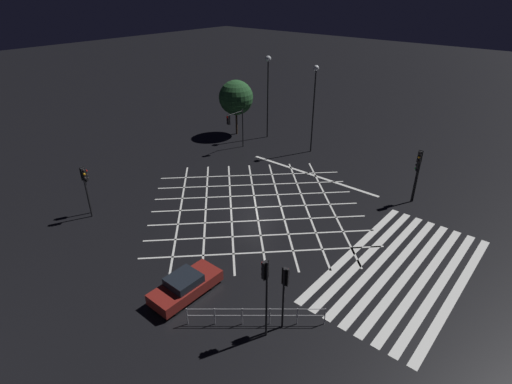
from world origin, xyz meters
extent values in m
plane|color=black|center=(0.00, 0.00, 0.00)|extent=(200.00, 200.00, 0.00)
cube|color=silver|center=(0.00, -8.48, 0.00)|extent=(13.09, 0.50, 0.01)
cube|color=silver|center=(0.00, -9.38, 0.00)|extent=(13.09, 0.50, 0.01)
cube|color=silver|center=(0.00, -10.28, 0.00)|extent=(13.09, 0.50, 0.01)
cube|color=silver|center=(0.00, -11.18, 0.00)|extent=(13.09, 0.50, 0.01)
cube|color=silver|center=(0.00, -12.08, 0.00)|extent=(13.09, 0.50, 0.01)
cube|color=silver|center=(0.00, -12.98, 0.00)|extent=(13.09, 0.50, 0.01)
cube|color=silver|center=(0.00, -13.88, 0.00)|extent=(13.09, 0.50, 0.01)
cube|color=silver|center=(0.00, -14.78, 0.00)|extent=(13.09, 0.50, 0.01)
cube|color=silver|center=(4.11, -4.11, 0.00)|extent=(11.41, 11.41, 0.01)
cube|color=silver|center=(-4.11, -4.11, 0.00)|extent=(11.41, 11.41, 0.01)
cube|color=silver|center=(2.74, -2.74, 0.00)|extent=(11.41, 11.41, 0.01)
cube|color=silver|center=(-2.74, -2.74, 0.00)|extent=(11.41, 11.41, 0.01)
cube|color=silver|center=(1.37, -1.37, 0.00)|extent=(11.41, 11.41, 0.01)
cube|color=silver|center=(-1.37, -1.37, 0.00)|extent=(11.41, 11.41, 0.01)
cube|color=silver|center=(0.00, 0.00, 0.00)|extent=(11.41, 11.41, 0.01)
cube|color=silver|center=(0.00, 0.00, 0.00)|extent=(11.41, 11.41, 0.01)
cube|color=silver|center=(-1.37, 1.37, 0.00)|extent=(11.41, 11.41, 0.01)
cube|color=silver|center=(1.37, 1.37, 0.00)|extent=(11.41, 11.41, 0.01)
cube|color=silver|center=(-2.74, 2.74, 0.00)|extent=(11.41, 11.41, 0.01)
cube|color=silver|center=(2.74, 2.74, 0.00)|extent=(11.41, 11.41, 0.01)
cube|color=silver|center=(-4.11, 4.11, 0.00)|extent=(11.41, 11.41, 0.01)
cube|color=silver|center=(4.11, 4.11, 0.00)|extent=(11.41, 11.41, 0.01)
cube|color=silver|center=(7.77, 0.00, 0.00)|extent=(0.30, 13.09, 0.01)
cylinder|color=black|center=(-8.91, 8.48, 2.02)|extent=(0.11, 0.11, 4.04)
cube|color=black|center=(-8.91, 8.35, 3.54)|extent=(0.28, 0.16, 0.90)
sphere|color=black|center=(-8.91, 8.24, 3.84)|extent=(0.18, 0.18, 0.18)
sphere|color=orange|center=(-8.91, 8.24, 3.54)|extent=(0.18, 0.18, 0.18)
sphere|color=black|center=(-8.91, 8.24, 3.24)|extent=(0.18, 0.18, 0.18)
cube|color=black|center=(-8.91, 8.44, 3.54)|extent=(0.36, 0.02, 0.98)
cylinder|color=black|center=(8.69, -8.81, 2.19)|extent=(0.11, 0.11, 4.39)
cube|color=black|center=(8.55, -8.81, 3.89)|extent=(0.16, 0.28, 0.90)
sphere|color=black|center=(8.44, -8.81, 4.19)|extent=(0.18, 0.18, 0.18)
sphere|color=orange|center=(8.44, -8.81, 3.89)|extent=(0.18, 0.18, 0.18)
sphere|color=black|center=(8.44, -8.81, 3.59)|extent=(0.18, 0.18, 0.18)
cube|color=black|center=(8.64, -8.81, 3.89)|extent=(0.02, 0.36, 0.98)
cylinder|color=black|center=(8.93, 9.35, 2.01)|extent=(0.11, 0.11, 4.02)
cylinder|color=black|center=(7.87, 9.35, 3.87)|extent=(2.12, 0.09, 0.09)
cube|color=black|center=(6.81, 9.35, 3.42)|extent=(0.16, 0.28, 0.90)
sphere|color=red|center=(6.70, 9.35, 3.72)|extent=(0.18, 0.18, 0.18)
sphere|color=black|center=(6.70, 9.35, 3.42)|extent=(0.18, 0.18, 0.18)
sphere|color=black|center=(6.70, 9.35, 3.12)|extent=(0.18, 0.18, 0.18)
cube|color=black|center=(6.90, 9.35, 3.42)|extent=(0.02, 0.36, 0.98)
cylinder|color=black|center=(-9.30, -8.52, 2.25)|extent=(0.11, 0.11, 4.50)
cube|color=black|center=(-9.30, -8.38, 4.00)|extent=(0.28, 0.16, 0.90)
sphere|color=red|center=(-9.30, -8.27, 4.30)|extent=(0.18, 0.18, 0.18)
sphere|color=black|center=(-9.30, -8.27, 4.00)|extent=(0.18, 0.18, 0.18)
sphere|color=black|center=(-9.30, -8.27, 3.70)|extent=(0.18, 0.18, 0.18)
cube|color=black|center=(-9.30, -8.47, 4.00)|extent=(0.36, 0.02, 0.98)
cylinder|color=black|center=(8.80, -8.89, 1.80)|extent=(0.11, 0.11, 3.60)
cube|color=black|center=(8.80, -8.75, 3.10)|extent=(0.28, 0.16, 0.90)
sphere|color=black|center=(8.80, -8.64, 3.40)|extent=(0.18, 0.18, 0.18)
sphere|color=black|center=(8.80, -8.64, 3.10)|extent=(0.18, 0.18, 0.18)
sphere|color=green|center=(8.80, -8.64, 2.80)|extent=(0.18, 0.18, 0.18)
cube|color=black|center=(8.80, -8.84, 3.10)|extent=(0.36, 0.02, 0.98)
cylinder|color=black|center=(-8.64, 8.99, 1.80)|extent=(0.11, 0.11, 3.59)
cube|color=black|center=(-8.51, 8.99, 3.09)|extent=(0.16, 0.28, 0.90)
sphere|color=red|center=(-8.39, 8.99, 3.39)|extent=(0.18, 0.18, 0.18)
sphere|color=black|center=(-8.39, 8.99, 3.09)|extent=(0.18, 0.18, 0.18)
sphere|color=black|center=(-8.39, 8.99, 2.79)|extent=(0.18, 0.18, 0.18)
cube|color=black|center=(-8.60, 8.99, 3.09)|extent=(0.02, 0.36, 0.98)
cylinder|color=black|center=(-8.36, -8.81, 1.85)|extent=(0.11, 0.11, 3.69)
cube|color=black|center=(-8.23, -8.81, 3.19)|extent=(0.16, 0.28, 0.90)
sphere|color=red|center=(-8.12, -8.81, 3.49)|extent=(0.18, 0.18, 0.18)
sphere|color=black|center=(-8.12, -8.81, 3.19)|extent=(0.18, 0.18, 0.18)
sphere|color=black|center=(-8.12, -8.81, 2.89)|extent=(0.18, 0.18, 0.18)
cube|color=black|center=(-8.32, -8.81, 3.19)|extent=(0.02, 0.36, 0.98)
cylinder|color=black|center=(12.42, 3.14, 4.09)|extent=(0.14, 0.14, 8.18)
sphere|color=white|center=(12.42, 3.14, 8.34)|extent=(0.54, 0.54, 0.54)
cylinder|color=black|center=(12.90, 9.26, 4.15)|extent=(0.14, 0.14, 8.29)
sphere|color=white|center=(12.90, 9.26, 8.47)|extent=(0.59, 0.59, 0.59)
cylinder|color=#38281C|center=(11.45, 12.58, 1.38)|extent=(0.22, 0.22, 2.76)
sphere|color=#235128|center=(11.45, 12.58, 4.18)|extent=(3.79, 3.79, 3.79)
cube|color=maroon|center=(-9.90, -3.27, 0.51)|extent=(4.15, 1.74, 0.64)
cube|color=black|center=(-10.00, -3.27, 1.06)|extent=(1.74, 1.53, 0.47)
sphere|color=white|center=(-7.87, -2.73, 0.45)|extent=(0.16, 0.16, 0.16)
sphere|color=white|center=(-7.87, -3.81, 0.45)|extent=(0.16, 0.16, 0.16)
cylinder|color=black|center=(-8.61, -2.52, 0.31)|extent=(0.62, 0.20, 0.62)
cylinder|color=black|center=(-8.61, -4.02, 0.31)|extent=(0.62, 0.20, 0.62)
cylinder|color=black|center=(-11.18, -2.52, 0.31)|extent=(0.62, 0.20, 0.62)
cylinder|color=black|center=(-11.18, -4.02, 0.31)|extent=(0.62, 0.20, 0.62)
cylinder|color=#B7B7BC|center=(-11.32, -5.01, 0.53)|extent=(0.05, 0.05, 1.05)
cylinder|color=#B7B7BC|center=(-10.42, -6.08, 0.53)|extent=(0.05, 0.05, 1.05)
cylinder|color=#B7B7BC|center=(-9.52, -7.14, 0.53)|extent=(0.05, 0.05, 1.05)
cylinder|color=#B7B7BC|center=(-8.62, -8.21, 0.53)|extent=(0.05, 0.05, 1.05)
cylinder|color=#B7B7BC|center=(-7.72, -9.27, 0.53)|extent=(0.05, 0.05, 1.05)
cylinder|color=#B7B7BC|center=(-6.82, -10.33, 0.53)|extent=(0.05, 0.05, 1.05)
cylinder|color=#B7B7BC|center=(-9.07, -7.67, 1.01)|extent=(4.53, 5.34, 0.04)
cylinder|color=#B7B7BC|center=(-9.07, -7.67, 0.58)|extent=(4.53, 5.34, 0.04)
camera|label=1|loc=(-20.42, -17.28, 15.53)|focal=28.00mm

